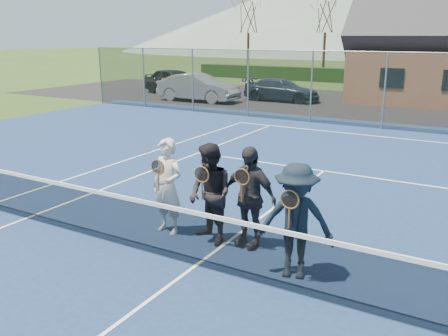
% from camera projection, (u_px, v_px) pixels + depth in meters
% --- Properties ---
extents(ground, '(220.00, 220.00, 0.00)m').
position_uv_depth(ground, '(409.00, 108.00, 24.34)').
color(ground, '#2A4318').
rests_on(ground, ground).
extents(court_surface, '(30.00, 30.00, 0.02)m').
position_uv_depth(court_surface, '(196.00, 266.00, 7.65)').
color(court_surface, navy).
rests_on(court_surface, ground).
extents(tarmac_carpark, '(40.00, 12.00, 0.01)m').
position_uv_depth(tarmac_carpark, '(333.00, 103.00, 26.26)').
color(tarmac_carpark, black).
rests_on(tarmac_carpark, ground).
extents(hedge_row, '(40.00, 1.20, 1.10)m').
position_uv_depth(hedge_row, '(439.00, 79.00, 34.20)').
color(hedge_row, black).
rests_on(hedge_row, ground).
extents(hill_west, '(110.00, 110.00, 18.00)m').
position_uv_depth(hill_west, '(348.00, 8.00, 96.51)').
color(hill_west, slate).
rests_on(hill_west, ground).
extents(car_a, '(5.08, 3.16, 1.61)m').
position_uv_depth(car_a, '(175.00, 81.00, 30.04)').
color(car_a, black).
rests_on(car_a, ground).
extents(car_b, '(4.73, 1.75, 1.55)m').
position_uv_depth(car_b, '(198.00, 88.00, 26.73)').
color(car_b, gray).
rests_on(car_b, ground).
extents(car_c, '(4.36, 1.79, 1.26)m').
position_uv_depth(car_c, '(282.00, 90.00, 26.84)').
color(car_c, '#1A2334').
rests_on(car_c, ground).
extents(court_markings, '(11.03, 23.83, 0.01)m').
position_uv_depth(court_markings, '(196.00, 266.00, 7.64)').
color(court_markings, white).
rests_on(court_markings, court_surface).
extents(tennis_net, '(11.68, 0.08, 1.10)m').
position_uv_depth(tennis_net, '(196.00, 236.00, 7.50)').
color(tennis_net, slate).
rests_on(tennis_net, ground).
extents(perimeter_fence, '(30.07, 0.07, 3.02)m').
position_uv_depth(perimeter_fence, '(385.00, 91.00, 18.50)').
color(perimeter_fence, slate).
rests_on(perimeter_fence, ground).
extents(tree_a, '(3.20, 3.20, 7.77)m').
position_uv_depth(tree_a, '(249.00, 10.00, 41.31)').
color(tree_a, '#331F12').
rests_on(tree_a, ground).
extents(tree_b, '(3.20, 3.20, 7.77)m').
position_uv_depth(tree_b, '(326.00, 7.00, 37.95)').
color(tree_b, '#342213').
rests_on(tree_b, ground).
extents(player_a, '(0.70, 0.53, 1.80)m').
position_uv_depth(player_a, '(168.00, 186.00, 8.74)').
color(player_a, silver).
rests_on(player_a, court_surface).
extents(player_b, '(1.08, 0.98, 1.80)m').
position_uv_depth(player_b, '(210.00, 194.00, 8.30)').
color(player_b, black).
rests_on(player_b, court_surface).
extents(player_c, '(1.09, 0.55, 1.80)m').
position_uv_depth(player_c, '(249.00, 197.00, 8.17)').
color(player_c, '#27282C').
rests_on(player_c, court_surface).
extents(player_d, '(1.29, 0.93, 1.80)m').
position_uv_depth(player_d, '(296.00, 221.00, 7.09)').
color(player_d, black).
rests_on(player_d, court_surface).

